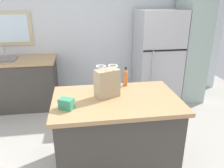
{
  "coord_description": "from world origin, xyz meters",
  "views": [
    {
      "loc": [
        -0.3,
        -2.1,
        1.89
      ],
      "look_at": [
        0.07,
        0.34,
        0.94
      ],
      "focal_mm": 35.94,
      "sensor_mm": 36.0,
      "label": 1
    }
  ],
  "objects_px": {
    "refrigerator": "(157,57)",
    "bottle": "(125,77)",
    "kitchen_island": "(116,134)",
    "shopping_bag": "(107,83)",
    "small_box": "(66,104)",
    "tall_cabinet": "(190,48)"
  },
  "relations": [
    {
      "from": "refrigerator",
      "to": "tall_cabinet",
      "type": "distance_m",
      "value": 0.66
    },
    {
      "from": "refrigerator",
      "to": "small_box",
      "type": "height_order",
      "value": "refrigerator"
    },
    {
      "from": "tall_cabinet",
      "to": "small_box",
      "type": "relative_size",
      "value": 14.84
    },
    {
      "from": "kitchen_island",
      "to": "shopping_bag",
      "type": "distance_m",
      "value": 0.61
    },
    {
      "from": "shopping_bag",
      "to": "kitchen_island",
      "type": "bearing_deg",
      "value": -37.62
    },
    {
      "from": "tall_cabinet",
      "to": "kitchen_island",
      "type": "bearing_deg",
      "value": -134.07
    },
    {
      "from": "refrigerator",
      "to": "small_box",
      "type": "distance_m",
      "value": 2.51
    },
    {
      "from": "kitchen_island",
      "to": "shopping_bag",
      "type": "relative_size",
      "value": 3.86
    },
    {
      "from": "shopping_bag",
      "to": "small_box",
      "type": "height_order",
      "value": "shopping_bag"
    },
    {
      "from": "kitchen_island",
      "to": "bottle",
      "type": "relative_size",
      "value": 5.76
    },
    {
      "from": "shopping_bag",
      "to": "bottle",
      "type": "xyz_separation_m",
      "value": [
        0.26,
        0.28,
        -0.05
      ]
    },
    {
      "from": "kitchen_island",
      "to": "tall_cabinet",
      "type": "bearing_deg",
      "value": 45.93
    },
    {
      "from": "bottle",
      "to": "tall_cabinet",
      "type": "bearing_deg",
      "value": 42.67
    },
    {
      "from": "bottle",
      "to": "refrigerator",
      "type": "bearing_deg",
      "value": 57.52
    },
    {
      "from": "kitchen_island",
      "to": "shopping_bag",
      "type": "bearing_deg",
      "value": 142.38
    },
    {
      "from": "refrigerator",
      "to": "bottle",
      "type": "relative_size",
      "value": 7.27
    },
    {
      "from": "refrigerator",
      "to": "shopping_bag",
      "type": "bearing_deg",
      "value": -124.35
    },
    {
      "from": "tall_cabinet",
      "to": "bottle",
      "type": "relative_size",
      "value": 8.54
    },
    {
      "from": "refrigerator",
      "to": "tall_cabinet",
      "type": "height_order",
      "value": "tall_cabinet"
    },
    {
      "from": "kitchen_island",
      "to": "small_box",
      "type": "height_order",
      "value": "small_box"
    },
    {
      "from": "bottle",
      "to": "small_box",
      "type": "bearing_deg",
      "value": -143.09
    },
    {
      "from": "kitchen_island",
      "to": "refrigerator",
      "type": "distance_m",
      "value": 2.12
    }
  ]
}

